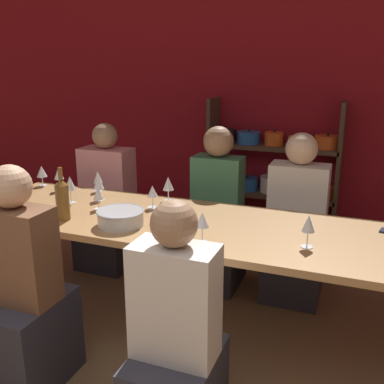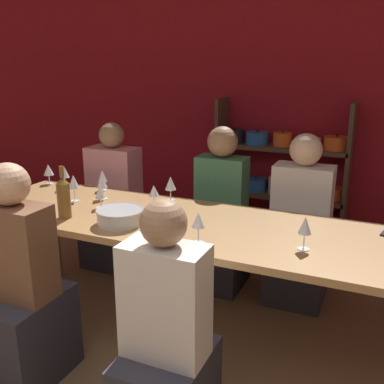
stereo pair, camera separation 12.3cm
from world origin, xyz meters
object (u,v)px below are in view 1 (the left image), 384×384
(wine_glass_empty_b, at_px, (42,172))
(wine_glass_white_b, at_px, (168,184))
(wine_glass_white_d, at_px, (98,178))
(person_far_a, at_px, (217,227))
(dining_table, at_px, (186,234))
(person_far_b, at_px, (296,237))
(wine_glass_red_c, at_px, (59,174))
(wine_glass_white_c, at_px, (202,221))
(mixing_bowl, at_px, (121,217))
(person_near_b, at_px, (24,307))
(wine_glass_red_a, at_px, (98,194))
(wine_glass_red_e, at_px, (99,184))
(person_far_c, at_px, (109,214))
(shelf_unit, at_px, (273,184))
(wine_bottle_green, at_px, (62,199))
(wine_glass_red_b, at_px, (70,184))
(wine_glass_red_d, at_px, (164,223))
(person_near_c, at_px, (176,356))
(wine_glass_red_f, at_px, (152,192))
(wine_glass_white_a, at_px, (308,225))

(wine_glass_empty_b, bearing_deg, wine_glass_white_b, -0.25)
(wine_glass_white_d, xyz_separation_m, person_far_a, (0.78, 0.38, -0.41))
(dining_table, xyz_separation_m, person_far_b, (0.54, 0.79, -0.24))
(wine_glass_red_c, distance_m, person_far_b, 1.77)
(dining_table, bearing_deg, wine_glass_white_c, -53.87)
(mixing_bowl, xyz_separation_m, person_near_b, (-0.30, -0.50, -0.37))
(wine_glass_red_a, relative_size, person_far_a, 0.12)
(wine_glass_red_e, xyz_separation_m, person_far_c, (-0.31, 0.59, -0.45))
(mixing_bowl, bearing_deg, shelf_unit, 75.75)
(wine_bottle_green, height_order, wine_glass_red_b, wine_bottle_green)
(wine_glass_white_d, bearing_deg, wine_glass_red_d, -40.00)
(wine_bottle_green, relative_size, person_far_c, 0.26)
(mixing_bowl, height_order, person_near_c, person_near_c)
(person_far_b, bearing_deg, wine_glass_red_d, 65.82)
(wine_glass_red_f, bearing_deg, dining_table, -28.02)
(shelf_unit, xyz_separation_m, mixing_bowl, (-0.50, -1.96, 0.26))
(wine_glass_red_a, distance_m, wine_glass_empty_b, 0.78)
(wine_glass_white_b, relative_size, wine_glass_white_d, 1.09)
(wine_glass_red_b, relative_size, wine_glass_red_e, 1.09)
(shelf_unit, distance_m, dining_table, 1.78)
(shelf_unit, bearing_deg, wine_glass_red_b, -120.56)
(wine_glass_red_e, bearing_deg, wine_glass_white_d, 124.22)
(dining_table, xyz_separation_m, wine_glass_white_b, (-0.26, 0.33, 0.20))
(wine_glass_red_d, xyz_separation_m, wine_glass_white_d, (-0.84, 0.71, -0.01))
(person_near_b, distance_m, person_near_c, 0.88)
(wine_glass_white_b, distance_m, wine_glass_red_a, 0.47)
(wine_glass_empty_b, bearing_deg, person_near_b, -56.79)
(wine_glass_red_d, bearing_deg, shelf_unit, 85.95)
(wine_glass_empty_b, distance_m, person_near_b, 1.30)
(wine_glass_red_a, relative_size, wine_glass_red_e, 0.90)
(wine_bottle_green, xyz_separation_m, wine_glass_red_f, (0.39, 0.39, -0.03))
(mixing_bowl, distance_m, wine_glass_red_d, 0.39)
(dining_table, distance_m, person_far_c, 1.29)
(wine_glass_empty_b, relative_size, wine_glass_red_f, 1.05)
(wine_glass_white_a, bearing_deg, wine_glass_red_e, 167.63)
(wine_glass_white_c, height_order, wine_glass_red_c, wine_glass_red_c)
(wine_glass_red_d, height_order, person_near_c, person_near_c)
(dining_table, height_order, wine_glass_red_b, wine_glass_red_b)
(wine_glass_red_b, height_order, person_far_c, person_far_c)
(wine_glass_red_d, bearing_deg, mixing_bowl, 154.83)
(wine_glass_red_c, bearing_deg, person_near_b, -64.05)
(wine_glass_white_a, bearing_deg, wine_glass_red_f, 163.79)
(wine_glass_white_c, xyz_separation_m, person_far_b, (0.33, 1.06, -0.44))
(wine_glass_red_b, distance_m, wine_glass_red_c, 0.34)
(mixing_bowl, xyz_separation_m, person_far_b, (0.86, 0.98, -0.37))
(wine_glass_empty_b, height_order, person_far_b, person_far_b)
(wine_glass_red_a, relative_size, wine_glass_empty_b, 0.98)
(shelf_unit, xyz_separation_m, person_far_c, (-1.18, -1.00, -0.12))
(wine_glass_white_a, bearing_deg, person_far_c, 152.22)
(wine_glass_white_b, xyz_separation_m, person_far_a, (0.22, 0.40, -0.42))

